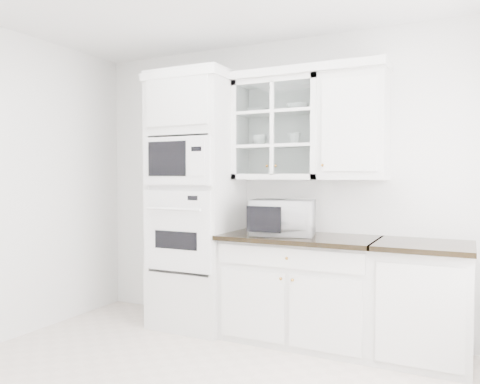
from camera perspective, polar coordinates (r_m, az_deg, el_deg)
The scene contains 12 objects.
room_shell at distance 3.25m, azimuth -3.29°, elevation 8.10°, with size 4.00×3.50×2.70m.
oven_column at distance 4.47m, azimuth -5.39°, elevation -1.01°, with size 0.76×0.68×2.40m.
base_cabinet_run at distance 4.16m, azimuth 7.28°, elevation -11.50°, with size 1.32×0.67×0.92m.
extra_base_cabinet at distance 3.96m, azimuth 21.41°, elevation -12.32°, with size 0.72×0.67×0.92m.
upper_cabinet_glass at distance 4.28m, azimuth 4.77°, elevation 7.57°, with size 0.80×0.33×0.90m.
upper_cabinet_solid at distance 4.09m, azimuth 13.70°, elevation 7.79°, with size 0.55×0.33×0.90m, color silver.
crown_molding at distance 4.37m, azimuth 3.35°, elevation 13.89°, with size 2.14×0.38×0.07m, color white.
countertop_microwave at distance 4.08m, azimuth 5.31°, elevation -3.07°, with size 0.53×0.44×0.31m, color white.
bowl_a at distance 4.40m, azimuth 2.30°, elevation 9.83°, with size 0.19×0.19×0.05m, color white.
bowl_b at distance 4.24m, azimuth 7.03°, elevation 10.21°, with size 0.19×0.19×0.06m, color white.
cup_a at distance 4.33m, azimuth 2.41°, elevation 6.30°, with size 0.12×0.12×0.10m, color white.
cup_b at distance 4.22m, azimuth 6.64°, elevation 6.46°, with size 0.11×0.11×0.11m, color white.
Camera 1 is at (1.59, -2.38, 1.43)m, focal length 35.00 mm.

